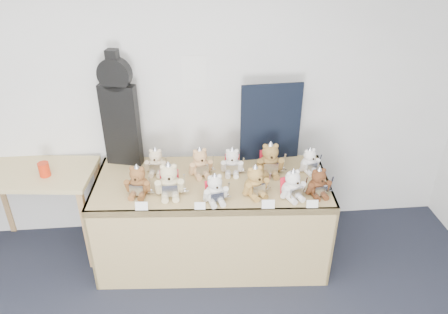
{
  "coord_description": "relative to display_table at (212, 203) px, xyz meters",
  "views": [
    {
      "loc": [
        0.48,
        -1.05,
        2.79
      ],
      "look_at": [
        0.75,
        1.88,
        1.09
      ],
      "focal_mm": 35.0,
      "sensor_mm": 36.0,
      "label": 1
    }
  ],
  "objects": [
    {
      "name": "teddy_back_centre_left",
      "position": [
        -0.08,
        0.19,
        0.28
      ],
      "size": [
        0.23,
        0.21,
        0.28
      ],
      "rotation": [
        0.0,
        0.0,
        0.23
      ],
      "color": "tan",
      "rests_on": "display_table"
    },
    {
      "name": "entry_card_c",
      "position": [
        0.4,
        -0.34,
        0.21
      ],
      "size": [
        0.1,
        0.03,
        0.07
      ],
      "primitive_type": "cube",
      "rotation": [
        -0.24,
        0.0,
        -0.07
      ],
      "color": "silver",
      "rests_on": "display_table"
    },
    {
      "name": "room_shell",
      "position": [
        -0.09,
        0.6,
        0.92
      ],
      "size": [
        6.0,
        6.0,
        6.0
      ],
      "color": "silver",
      "rests_on": "floor"
    },
    {
      "name": "teddy_front_end",
      "position": [
        0.82,
        -0.19,
        0.28
      ],
      "size": [
        0.22,
        0.19,
        0.27
      ],
      "rotation": [
        0.0,
        0.0,
        0.15
      ],
      "color": "#55311D",
      "rests_on": "display_table"
    },
    {
      "name": "guitar_case",
      "position": [
        -0.73,
        0.45,
        0.67
      ],
      "size": [
        0.32,
        0.17,
        1.01
      ],
      "rotation": [
        0.0,
        0.0,
        -0.27
      ],
      "color": "black",
      "rests_on": "display_table"
    },
    {
      "name": "entry_card_d",
      "position": [
        0.73,
        -0.36,
        0.21
      ],
      "size": [
        0.09,
        0.03,
        0.06
      ],
      "primitive_type": "cube",
      "rotation": [
        -0.24,
        0.0,
        -0.07
      ],
      "color": "silver",
      "rests_on": "display_table"
    },
    {
      "name": "teddy_back_left",
      "position": [
        -0.45,
        0.26,
        0.27
      ],
      "size": [
        0.21,
        0.18,
        0.26
      ],
      "rotation": [
        0.0,
        0.0,
        -0.14
      ],
      "color": "beige",
      "rests_on": "display_table"
    },
    {
      "name": "side_table",
      "position": [
        -1.49,
        0.33,
        0.07
      ],
      "size": [
        1.05,
        0.66,
        0.83
      ],
      "rotation": [
        0.0,
        0.0,
        -0.11
      ],
      "color": "tan",
      "rests_on": "floor"
    },
    {
      "name": "entry_card_a",
      "position": [
        -0.54,
        -0.27,
        0.21
      ],
      "size": [
        0.1,
        0.03,
        0.07
      ],
      "primitive_type": "cube",
      "rotation": [
        -0.24,
        0.0,
        -0.07
      ],
      "color": "silver",
      "rests_on": "display_table"
    },
    {
      "name": "teddy_front_left",
      "position": [
        -0.33,
        -0.09,
        0.3
      ],
      "size": [
        0.26,
        0.21,
        0.32
      ],
      "rotation": [
        0.0,
        0.0,
        0.03
      ],
      "color": "#C8B98D",
      "rests_on": "display_table"
    },
    {
      "name": "teddy_front_right",
      "position": [
        0.33,
        -0.14,
        0.29
      ],
      "size": [
        0.24,
        0.22,
        0.29
      ],
      "rotation": [
        0.0,
        0.0,
        0.35
      ],
      "color": "#A2793D",
      "rests_on": "display_table"
    },
    {
      "name": "display_table",
      "position": [
        0.0,
        0.0,
        0.0
      ],
      "size": [
        1.99,
        0.94,
        0.81
      ],
      "rotation": [
        0.0,
        0.0,
        -0.07
      ],
      "color": "#9B824F",
      "rests_on": "floor"
    },
    {
      "name": "teddy_back_centre_right",
      "position": [
        0.19,
        0.19,
        0.28
      ],
      "size": [
        0.21,
        0.19,
        0.26
      ],
      "rotation": [
        0.0,
        0.0,
        -0.12
      ],
      "color": "silver",
      "rests_on": "display_table"
    },
    {
      "name": "teddy_back_right",
      "position": [
        0.5,
        0.16,
        0.3
      ],
      "size": [
        0.26,
        0.22,
        0.32
      ],
      "rotation": [
        0.0,
        0.0,
        -0.03
      ],
      "color": "olive",
      "rests_on": "display_table"
    },
    {
      "name": "red_cup",
      "position": [
        -1.37,
        0.25,
        0.26
      ],
      "size": [
        0.09,
        0.09,
        0.12
      ],
      "primitive_type": "cylinder",
      "color": "red",
      "rests_on": "side_table"
    },
    {
      "name": "teddy_front_far_left",
      "position": [
        -0.58,
        -0.05,
        0.29
      ],
      "size": [
        0.23,
        0.21,
        0.29
      ],
      "rotation": [
        0.0,
        0.0,
        -0.18
      ],
      "color": "brown",
      "rests_on": "display_table"
    },
    {
      "name": "teddy_front_far_right",
      "position": [
        0.61,
        -0.21,
        0.28
      ],
      "size": [
        0.23,
        0.21,
        0.27
      ],
      "rotation": [
        0.0,
        0.0,
        0.38
      ],
      "color": "silver",
      "rests_on": "display_table"
    },
    {
      "name": "teddy_back_end",
      "position": [
        0.84,
        0.16,
        0.27
      ],
      "size": [
        0.2,
        0.19,
        0.24
      ],
      "rotation": [
        0.0,
        0.0,
        0.32
      ],
      "color": "white",
      "rests_on": "display_table"
    },
    {
      "name": "navy_board",
      "position": [
        0.54,
        0.41,
        0.52
      ],
      "size": [
        0.53,
        0.05,
        0.7
      ],
      "primitive_type": "cube",
      "rotation": [
        0.0,
        0.0,
        0.05
      ],
      "color": "black",
      "rests_on": "display_table"
    },
    {
      "name": "entry_card_b",
      "position": [
        -0.11,
        -0.3,
        0.2
      ],
      "size": [
        0.08,
        0.02,
        0.06
      ],
      "primitive_type": "cube",
      "rotation": [
        -0.24,
        0.0,
        -0.07
      ],
      "color": "silver",
      "rests_on": "display_table"
    },
    {
      "name": "teddy_front_centre",
      "position": [
        0.01,
        -0.21,
        0.28
      ],
      "size": [
        0.22,
        0.2,
        0.27
      ],
      "rotation": [
        0.0,
        0.0,
        0.2
      ],
      "color": "beige",
      "rests_on": "display_table"
    }
  ]
}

